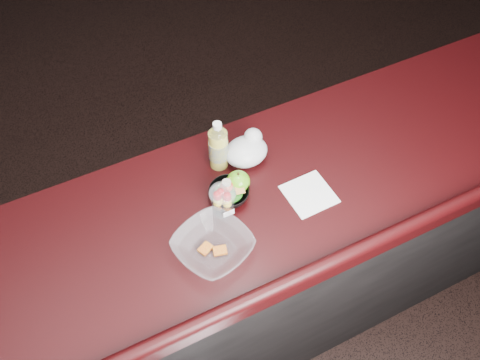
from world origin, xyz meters
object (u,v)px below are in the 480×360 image
green_apple (238,182)px  lemonade_bottle (218,148)px  fruit_cup (223,200)px  snack_bowl (229,193)px  takeout_bowl (213,246)px

green_apple → lemonade_bottle: bearing=96.0°
lemonade_bottle → fruit_cup: (-0.08, -0.20, -0.02)m
snack_bowl → takeout_bowl: bearing=-129.2°
snack_bowl → fruit_cup: bearing=-134.0°
lemonade_bottle → takeout_bowl: 0.37m
fruit_cup → snack_bowl: bearing=46.0°
green_apple → snack_bowl: size_ratio=0.59×
green_apple → takeout_bowl: 0.27m
lemonade_bottle → takeout_bowl: bearing=-118.2°
fruit_cup → snack_bowl: size_ratio=0.90×
green_apple → takeout_bowl: (-0.19, -0.19, -0.01)m
fruit_cup → takeout_bowl: size_ratio=0.43×
fruit_cup → snack_bowl: (0.04, 0.04, -0.04)m
lemonade_bottle → takeout_bowl: (-0.17, -0.32, -0.06)m
green_apple → snack_bowl: (-0.05, -0.02, -0.01)m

